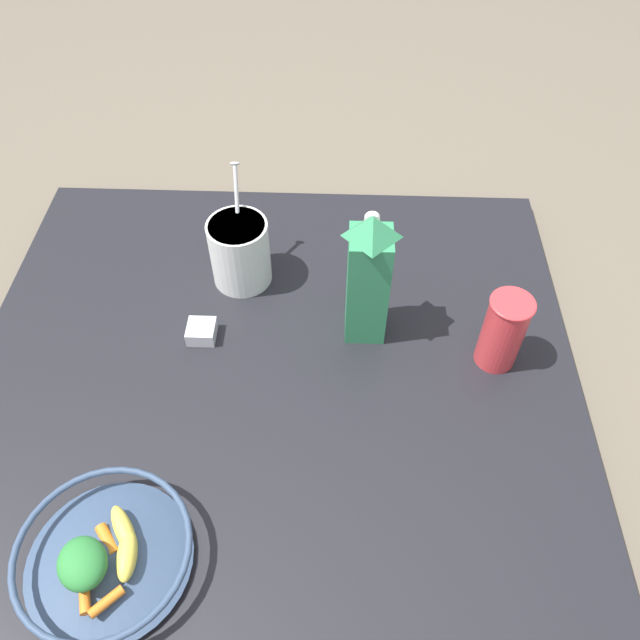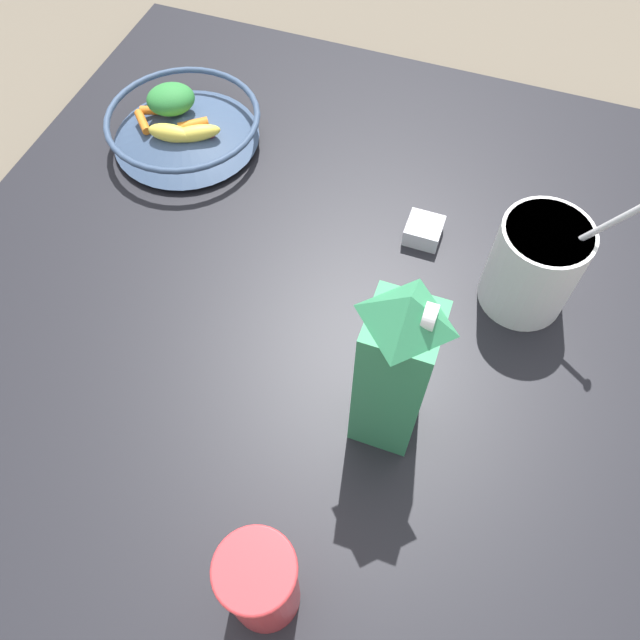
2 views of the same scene
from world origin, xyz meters
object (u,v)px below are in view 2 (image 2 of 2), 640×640
object	(u,v)px
yogurt_tub	(536,262)
drinking_cup	(261,584)
fruit_bowl	(183,125)
milk_carton	(395,369)
spice_jar	(424,231)

from	to	relation	value
yogurt_tub	drinking_cup	size ratio (longest dim) A/B	1.45
drinking_cup	fruit_bowl	bearing A→B (deg)	32.89
milk_carton	drinking_cup	distance (m)	0.25
fruit_bowl	drinking_cup	xyz separation A→B (m)	(-0.60, -0.39, 0.04)
milk_carton	spice_jar	world-z (taller)	milk_carton
yogurt_tub	spice_jar	xyz separation A→B (m)	(0.06, 0.16, -0.06)
fruit_bowl	spice_jar	distance (m)	0.43
milk_carton	yogurt_tub	xyz separation A→B (m)	(0.24, -0.13, -0.06)
milk_carton	yogurt_tub	bearing A→B (deg)	-27.21
milk_carton	spice_jar	size ratio (longest dim) A/B	5.32
milk_carton	drinking_cup	size ratio (longest dim) A/B	1.79
spice_jar	fruit_bowl	bearing A→B (deg)	81.08
yogurt_tub	drinking_cup	distance (m)	0.51
yogurt_tub	spice_jar	distance (m)	0.18
spice_jar	milk_carton	bearing A→B (deg)	-174.33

